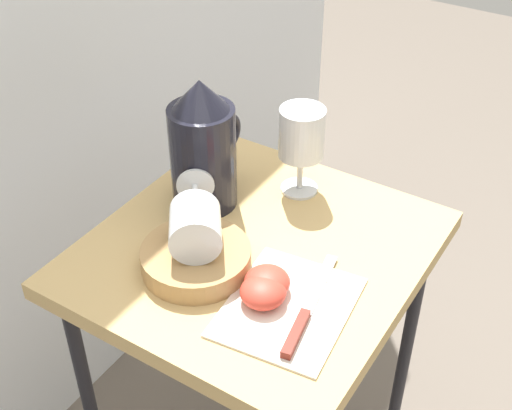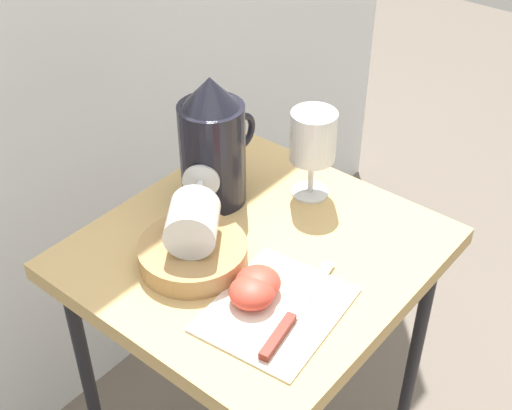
{
  "view_description": "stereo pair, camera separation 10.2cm",
  "coord_description": "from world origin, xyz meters",
  "views": [
    {
      "loc": [
        -0.7,
        -0.44,
        1.41
      ],
      "look_at": [
        0.0,
        0.0,
        0.79
      ],
      "focal_mm": 48.84,
      "sensor_mm": 36.0,
      "label": 1
    },
    {
      "loc": [
        -0.64,
        -0.53,
        1.41
      ],
      "look_at": [
        0.0,
        0.0,
        0.79
      ],
      "focal_mm": 48.84,
      "sensor_mm": 36.0,
      "label": 2
    }
  ],
  "objects": [
    {
      "name": "linen_napkin",
      "position": [
        -0.09,
        -0.11,
        0.71
      ],
      "size": [
        0.22,
        0.19,
        0.0
      ],
      "primitive_type": "cube",
      "rotation": [
        0.0,
        0.0,
        0.11
      ],
      "color": "silver",
      "rests_on": "table"
    },
    {
      "name": "apple_half_left",
      "position": [
        -0.08,
        -0.07,
        0.73
      ],
      "size": [
        0.07,
        0.07,
        0.04
      ],
      "primitive_type": "ellipsoid",
      "color": "#CC3D2D",
      "rests_on": "linen_napkin"
    },
    {
      "name": "wine_glass_upright",
      "position": [
        0.17,
        0.02,
        0.81
      ],
      "size": [
        0.08,
        0.08,
        0.16
      ],
      "color": "silver",
      "rests_on": "table"
    },
    {
      "name": "pitcher",
      "position": [
        0.05,
        0.13,
        0.8
      ],
      "size": [
        0.16,
        0.11,
        0.23
      ],
      "color": "black",
      "rests_on": "table"
    },
    {
      "name": "table",
      "position": [
        0.0,
        0.0,
        0.63
      ],
      "size": [
        0.51,
        0.49,
        0.71
      ],
      "color": "tan",
      "rests_on": "ground_plane"
    },
    {
      "name": "wine_glass_tipped_near",
      "position": [
        -0.08,
        0.05,
        0.78
      ],
      "size": [
        0.16,
        0.14,
        0.08
      ],
      "color": "silver",
      "rests_on": "basket_tray"
    },
    {
      "name": "apple_half_right",
      "position": [
        -0.1,
        -0.08,
        0.73
      ],
      "size": [
        0.07,
        0.07,
        0.04
      ],
      "primitive_type": "ellipsoid",
      "color": "#CC3D2D",
      "rests_on": "linen_napkin"
    },
    {
      "name": "basket_tray",
      "position": [
        -0.09,
        0.05,
        0.73
      ],
      "size": [
        0.16,
        0.16,
        0.03
      ],
      "primitive_type": "cylinder",
      "color": "#AD8451",
      "rests_on": "table"
    },
    {
      "name": "knife",
      "position": [
        -0.1,
        -0.14,
        0.72
      ],
      "size": [
        0.21,
        0.05,
        0.01
      ],
      "color": "silver",
      "rests_on": "linen_napkin"
    }
  ]
}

